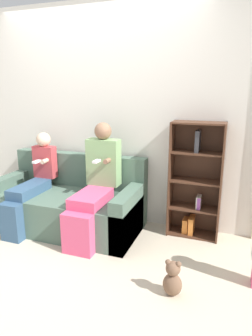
{
  "coord_description": "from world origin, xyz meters",
  "views": [
    {
      "loc": [
        1.55,
        -2.34,
        1.59
      ],
      "look_at": [
        0.49,
        0.57,
        0.77
      ],
      "focal_mm": 32.0,
      "sensor_mm": 36.0,
      "label": 1
    }
  ],
  "objects": [
    {
      "name": "teddy_bear",
      "position": [
        1.19,
        -0.3,
        0.14
      ],
      "size": [
        0.15,
        0.13,
        0.31
      ],
      "color": "brown",
      "rests_on": "ground_plane"
    },
    {
      "name": "adult_seated",
      "position": [
        0.19,
        0.42,
        0.62
      ],
      "size": [
        0.37,
        0.8,
        1.23
      ],
      "color": "#DB4C75",
      "rests_on": "ground_plane"
    },
    {
      "name": "bookshelf",
      "position": [
        1.2,
        0.83,
        0.6
      ],
      "size": [
        0.55,
        0.28,
        1.26
      ],
      "color": "#4C2D1E",
      "rests_on": "ground_plane"
    },
    {
      "name": "child_seated",
      "position": [
        -0.61,
        0.38,
        0.54
      ],
      "size": [
        0.27,
        0.81,
        1.08
      ],
      "color": "#335170",
      "rests_on": "ground_plane"
    },
    {
      "name": "couch",
      "position": [
        -0.22,
        0.52,
        0.27
      ],
      "size": [
        1.72,
        0.84,
        0.82
      ],
      "color": "#4C6656",
      "rests_on": "ground_plane"
    },
    {
      "name": "back_wall",
      "position": [
        0.0,
        0.97,
        1.27
      ],
      "size": [
        10.0,
        0.06,
        2.55
      ],
      "color": "silver",
      "rests_on": "ground_plane"
    },
    {
      "name": "ground_plane",
      "position": [
        0.0,
        0.0,
        0.0
      ],
      "size": [
        14.0,
        14.0,
        0.0
      ],
      "primitive_type": "plane",
      "color": "beige"
    }
  ]
}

